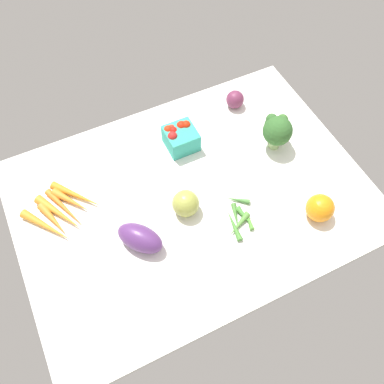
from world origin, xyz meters
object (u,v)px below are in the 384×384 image
eggplant (140,238)px  red_onion_center (235,99)px  heirloom_tomato_green (186,203)px  okra_pile (239,218)px  berry_basket (180,137)px  carrot_bunch (61,211)px  heirloom_tomato_orange (320,208)px  broccoli_head (277,130)px

eggplant → red_onion_center: size_ratio=2.19×
eggplant → red_onion_center: 59.91cm
eggplant → heirloom_tomato_green: size_ratio=1.71×
okra_pile → berry_basket: 32.70cm
carrot_bunch → berry_basket: size_ratio=2.44×
carrot_bunch → heirloom_tomato_green: 36.23cm
eggplant → berry_basket: size_ratio=1.41×
okra_pile → heirloom_tomato_orange: 23.13cm
berry_basket → heirloom_tomato_green: bearing=68.8°
berry_basket → broccoli_head: bearing=154.2°
carrot_bunch → broccoli_head: 69.52cm
red_onion_center → heirloom_tomato_green: heirloom_tomato_green is taller
okra_pile → carrot_bunch: bearing=-28.2°
okra_pile → broccoli_head: bearing=-140.9°
okra_pile → heirloom_tomato_orange: (-21.25, 8.58, 3.19)cm
berry_basket → heirloom_tomato_orange: 47.90cm
eggplant → red_onion_center: (-48.90, -34.61, -0.53)cm
eggplant → carrot_bunch: (17.12, -19.14, -2.30)cm
berry_basket → heirloom_tomato_green: size_ratio=1.21×
broccoli_head → berry_basket: 30.46cm
eggplant → berry_basket: (-24.67, -27.14, 0.46)cm
carrot_bunch → broccoli_head: size_ratio=1.92×
okra_pile → heirloom_tomato_green: size_ratio=1.87×
broccoli_head → heirloom_tomato_orange: broccoli_head is taller
red_onion_center → heirloom_tomato_orange: size_ratio=0.76×
carrot_bunch → heirloom_tomato_orange: size_ratio=2.88×
red_onion_center → broccoli_head: (-3.04, 20.63, 4.31)cm
broccoli_head → carrot_bunch: bearing=-4.3°
heirloom_tomato_orange → heirloom_tomato_green: 38.29cm
broccoli_head → heirloom_tomato_green: 37.53cm
red_onion_center → berry_basket: bearing=17.1°
eggplant → heirloom_tomato_orange: 51.45cm
red_onion_center → okra_pile: 44.87cm
red_onion_center → carrot_bunch: red_onion_center is taller
red_onion_center → heirloom_tomato_orange: 48.40cm
okra_pile → broccoli_head: (-23.62, -19.18, 6.51)cm
carrot_bunch → heirloom_tomato_orange: 74.42cm
carrot_bunch → broccoli_head: broccoli_head is taller
broccoli_head → heirloom_tomato_orange: 28.06cm
okra_pile → broccoli_head: size_ratio=1.21×
berry_basket → heirloom_tomato_orange: (-24.90, 40.92, -0.01)cm
okra_pile → heirloom_tomato_orange: heirloom_tomato_orange is taller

